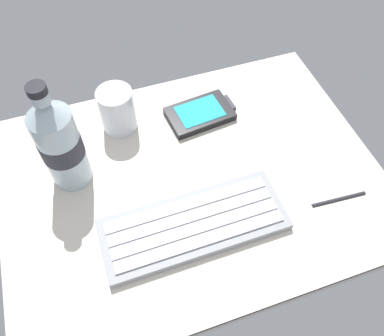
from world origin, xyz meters
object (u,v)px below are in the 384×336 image
handheld_device (200,113)px  juice_cup (118,111)px  water_bottle (60,143)px  stylus_pen (339,199)px  keyboard (194,224)px

handheld_device → juice_cup: (-15.00, 2.59, 3.18)cm
juice_cup → water_bottle: (-10.19, -8.50, 5.10)cm
juice_cup → stylus_pen: bearing=-42.1°
handheld_device → juice_cup: bearing=170.2°
keyboard → handheld_device: 23.49cm
water_bottle → stylus_pen: water_bottle is taller
handheld_device → stylus_pen: 29.22cm
handheld_device → water_bottle: size_ratio=0.64×
handheld_device → water_bottle: 27.17cm
juice_cup → stylus_pen: (30.40, -27.42, -3.56)cm
keyboard → stylus_pen: (24.26, -3.08, -0.46)cm
keyboard → stylus_pen: 24.46cm
keyboard → stylus_pen: size_ratio=3.06×
handheld_device → stylus_pen: (15.39, -24.83, -0.38)cm
keyboard → stylus_pen: bearing=-7.2°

